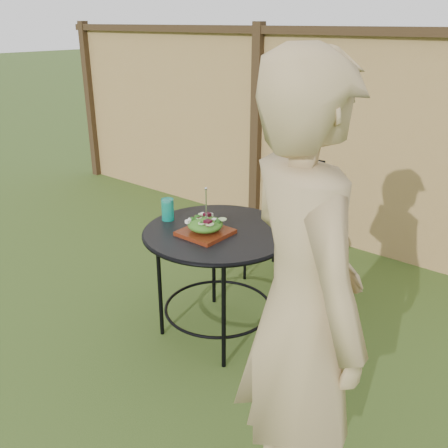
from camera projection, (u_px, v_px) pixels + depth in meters
The scene contains 9 objects.
ground at pixel (215, 382), 2.84m from camera, with size 60.00×60.00×0.00m, color #2A4415.
fence at pixel (389, 148), 4.05m from camera, with size 8.00×0.12×1.90m.
patio_table at pixel (218, 251), 3.09m from camera, with size 0.92×0.92×0.72m.
patio_chair at pixel (286, 217), 3.84m from camera, with size 0.46×0.46×0.95m.
diner at pixel (301, 313), 1.80m from camera, with size 0.68×0.44×1.86m, color tan.
salad_plate at pixel (205, 233), 2.97m from camera, with size 0.27×0.27×0.02m, color #4A170A.
salad at pixel (205, 224), 2.95m from camera, with size 0.21×0.21×0.08m, color #235614.
fork at pixel (206, 204), 2.90m from camera, with size 0.01×0.01×0.18m, color silver.
drinking_glass at pixel (168, 209), 3.17m from camera, with size 0.08×0.08×0.14m, color #0C8B76.
Camera 1 is at (1.49, -1.73, 1.91)m, focal length 40.00 mm.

